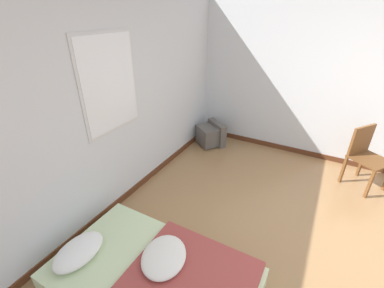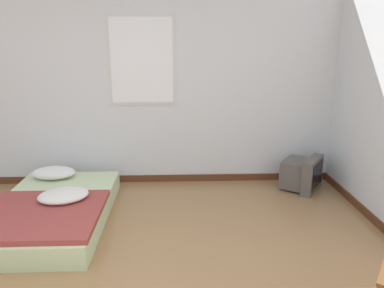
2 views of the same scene
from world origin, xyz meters
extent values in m
cube|color=silver|center=(0.00, 2.72, 1.30)|extent=(7.58, 0.06, 2.60)
cube|color=#562D19|center=(0.00, 2.68, 0.04)|extent=(7.58, 0.02, 0.09)
cube|color=silver|center=(0.11, 2.69, 1.60)|extent=(0.84, 0.01, 1.11)
cube|color=white|center=(0.11, 2.68, 1.60)|extent=(0.77, 0.01, 1.04)
cube|color=beige|center=(-0.78, 1.57, 0.11)|extent=(1.13, 1.87, 0.21)
ellipsoid|color=white|center=(-0.97, 2.29, 0.28)|extent=(0.52, 0.34, 0.14)
cube|color=#993D38|center=(-0.78, 1.22, 0.24)|extent=(1.15, 1.09, 0.05)
ellipsoid|color=silver|center=(-0.64, 1.53, 0.30)|extent=(0.60, 0.54, 0.11)
cube|color=#56514C|center=(2.06, 2.39, 0.20)|extent=(0.48, 0.51, 0.35)
cube|color=#56514C|center=(2.23, 2.27, 0.22)|extent=(0.40, 0.49, 0.43)
cube|color=black|center=(2.29, 2.23, 0.23)|extent=(0.25, 0.35, 0.31)
camera|label=1|loc=(-1.92, 0.51, 2.35)|focal=24.00mm
camera|label=2|loc=(0.55, -2.09, 1.83)|focal=35.00mm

